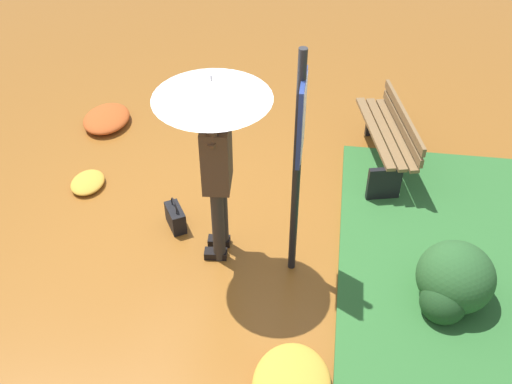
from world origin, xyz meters
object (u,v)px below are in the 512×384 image
object	(u,v)px
info_sign_post	(299,145)
park_bench	(388,137)
person_with_umbrella	(214,125)

from	to	relation	value
info_sign_post	park_bench	distance (m)	2.22
person_with_umbrella	park_bench	xyz separation A→B (m)	(-1.70, 1.62, -1.15)
person_with_umbrella	park_bench	bearing A→B (deg)	136.46
info_sign_post	park_bench	world-z (taller)	info_sign_post
person_with_umbrella	park_bench	size ratio (longest dim) A/B	1.43
person_with_umbrella	info_sign_post	distance (m)	0.71
info_sign_post	person_with_umbrella	bearing A→B (deg)	-92.89
person_with_umbrella	park_bench	distance (m)	2.61
info_sign_post	park_bench	size ratio (longest dim) A/B	1.62
park_bench	info_sign_post	bearing A→B (deg)	-27.65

